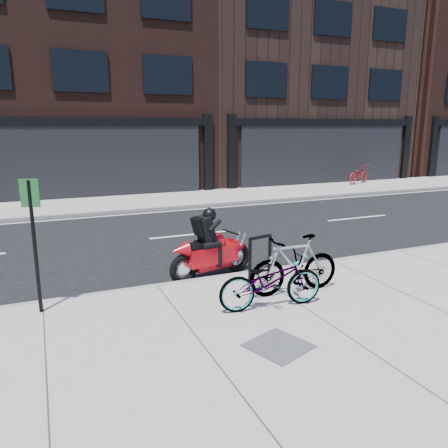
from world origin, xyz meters
name	(u,v)px	position (x,y,z in m)	size (l,w,h in m)	color
ground	(216,253)	(0.00, 0.00, 0.00)	(120.00, 120.00, 0.00)	black
sidewalk_near	(346,340)	(0.00, -5.00, 0.07)	(60.00, 6.00, 0.13)	gray
sidewalk_far	(145,202)	(0.00, 7.75, 0.07)	(60.00, 3.50, 0.13)	gray
building_center	(68,39)	(-2.00, 14.50, 7.25)	(12.00, 10.00, 14.50)	black
building_mideast	(280,72)	(10.00, 14.50, 6.25)	(12.00, 10.00, 12.50)	black
building_east	(428,76)	(22.00, 14.50, 6.50)	(10.00, 10.00, 13.00)	black
bike_rack	(260,255)	(-0.15, -2.60, 0.68)	(0.55, 0.18, 0.94)	black
bicycle_front	(271,281)	(-0.53, -3.70, 0.60)	(0.62, 1.79, 0.94)	gray
bicycle_rear	(295,264)	(0.18, -3.27, 0.66)	(0.50, 1.76, 1.06)	gray
motorcycle	(215,249)	(-0.66, -1.56, 0.60)	(1.95, 0.72, 1.48)	black
bicycle_far	(358,174)	(11.41, 8.50, 0.62)	(0.65, 1.86, 0.98)	maroon
utility_grate	(279,346)	(-1.06, -4.89, 0.14)	(0.75, 0.75, 0.01)	#4F4F52
sign_post	(34,235)	(-4.03, -2.40, 1.42)	(0.28, 0.12, 2.16)	black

